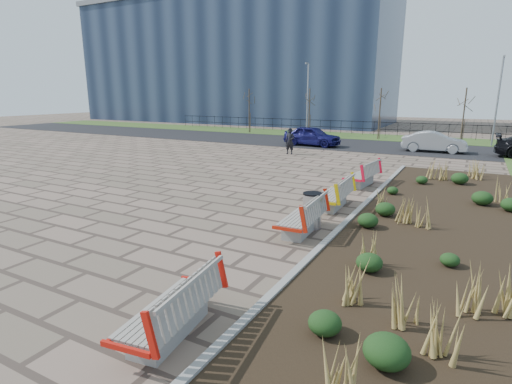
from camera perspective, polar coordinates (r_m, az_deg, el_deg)
The scene contains 21 objects.
ground at distance 10.27m, azimuth -15.68°, elevation -7.48°, with size 120.00×120.00×0.00m, color #765F51.
planting_bed at distance 12.32m, azimuth 24.69°, elevation -4.42°, with size 4.50×18.00×0.10m, color black.
planting_curb at distance 12.63m, azimuth 14.14°, elevation -2.97°, with size 0.16×18.00×0.15m, color gray.
grass_verge_far at distance 35.61m, azimuth 17.50°, elevation 7.45°, with size 80.00×5.00×0.04m, color #33511E.
road at distance 29.78m, azimuth 15.19°, elevation 6.44°, with size 80.00×7.00×0.02m, color black.
bench_a at distance 6.49m, azimuth -12.36°, elevation -15.56°, with size 0.90×2.10×1.00m, color red, non-canonical shape.
bench_b at distance 10.72m, azimuth 6.43°, elevation -3.28°, with size 0.90×2.10×1.00m, color red, non-canonical shape.
bench_c at distance 13.23m, azimuth 10.97°, elevation -0.12°, with size 0.90×2.10×1.00m, color yellow, non-canonical shape.
bench_d at distance 16.69m, azimuth 14.83°, elevation 2.57°, with size 0.90×2.10×1.00m, color red, non-canonical shape.
litter_bin at distance 11.20m, azimuth 8.02°, elevation -2.65°, with size 0.52×0.52×0.97m, color #B2B2B7.
pedestrian at distance 24.68m, azimuth 4.86°, elevation 7.25°, with size 0.58×0.38×1.59m, color black.
car_blue at distance 28.78m, azimuth 8.04°, elevation 7.93°, with size 1.62×4.03×1.37m, color #131250.
car_silver at distance 27.87m, azimuth 24.10°, elevation 6.56°, with size 1.34×3.85×1.27m, color gray.
tree_a at distance 38.24m, azimuth -0.98°, elevation 11.53°, with size 1.40×1.40×4.00m, color #4C3D2D, non-canonical shape.
tree_b at distance 35.68m, azimuth 7.60°, elevation 11.24°, with size 1.40×1.40×4.00m, color #4C3D2D, non-canonical shape.
tree_c at distance 33.99m, azimuth 17.24°, elevation 10.62°, with size 1.40×1.40×4.00m, color #4C3D2D, non-canonical shape.
tree_d at distance 33.31m, azimuth 27.52°, elevation 9.63°, with size 1.40×1.40×4.00m, color #4C3D2D, non-canonical shape.
lamp_west at distance 35.18m, azimuth 7.35°, elevation 12.84°, with size 0.24×0.60×6.00m, color gray, non-canonical shape.
lamp_east at distance 32.79m, azimuth 31.23°, elevation 10.91°, with size 0.24×0.60×6.00m, color gray, non-canonical shape.
railing_fence at distance 37.02m, azimuth 18.04°, elevation 8.61°, with size 44.00×0.10×1.20m, color black, non-canonical shape.
building_glass at distance 55.05m, azimuth -3.27°, elevation 17.94°, with size 40.00×14.00×15.00m, color #192338.
Camera 1 is at (6.80, -6.76, 3.66)m, focal length 28.00 mm.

